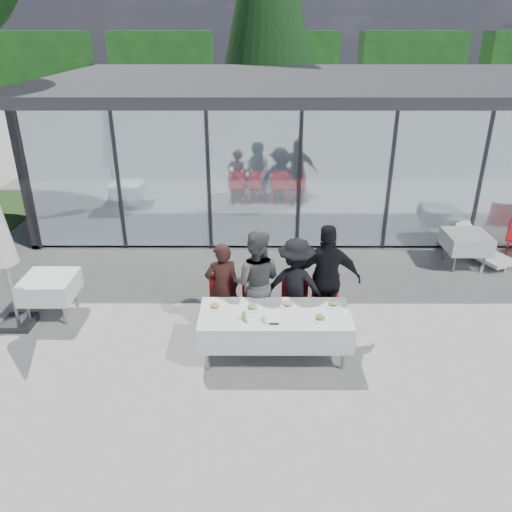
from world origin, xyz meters
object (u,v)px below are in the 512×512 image
Objects in this scene: plate_c at (288,304)px; folded_eyeglasses at (274,324)px; diner_chair_a at (223,300)px; diner_chair_c at (295,300)px; diner_a at (222,287)px; diner_d at (327,279)px; plate_b at (252,307)px; diner_c at (296,285)px; diner_chair_b at (256,300)px; juice_bottle at (244,316)px; diner_chair_d at (325,300)px; spare_table_left at (50,287)px; lounger at (478,248)px; plate_extra at (320,318)px; spare_table_right at (466,242)px; dining_table at (275,325)px; diner_b at (256,282)px; plate_a at (215,306)px; plate_d at (333,304)px.

folded_eyeglasses is at bearing -113.11° from plate_c.
diner_chair_a and diner_chair_c have the same top height.
diner_d is at bearing 166.58° from diner_a.
diner_c is at bearing 42.25° from plate_b.
diner_a reaches higher than plate_c.
diner_chair_b is 7.20× the size of juice_bottle.
diner_chair_d is 4.71m from spare_table_left.
diner_d is 2.16× the size of spare_table_left.
diner_c is at bearing -146.35° from lounger.
diner_c is 1.66× the size of diner_chair_c.
diner_chair_a is at bearing 148.20° from plate_extra.
juice_bottle is (-0.12, -0.32, 0.04)m from plate_b.
spare_table_right is (4.92, 2.42, 0.02)m from diner_chair_a.
diner_chair_c is (0.36, 0.75, -0.00)m from dining_table.
diner_b is 2.05× the size of spare_table_left.
plate_c and plate_extra have the same top height.
spare_table_right is at bearing -139.78° from diner_d.
diner_chair_c is 1.00m from plate_extra.
diner_b is 12.59× the size of folded_eyeglasses.
diner_b is at bearing -151.17° from spare_table_right.
plate_a reaches higher than spare_table_left.
spare_table_left is 8.72m from lounger.
juice_bottle is at bearing -144.34° from diner_chair_d.
plate_d is (0.04, -0.52, 0.24)m from diner_chair_d.
diner_chair_a reaches higher than folded_eyeglasses.
dining_table is at bearing 22.91° from juice_bottle.
plate_b is 0.34m from juice_bottle.
diner_d is at bearing -5.02° from spare_table_left.
diner_c is 6.82× the size of plate_a.
diner_d reaches higher than dining_table.
diner_a is at bearing -152.61° from lounger.
juice_bottle is (-0.46, -0.19, 0.28)m from dining_table.
spare_table_left is (-4.19, 0.42, 0.02)m from diner_chair_c.
spare_table_left is at bearing 163.07° from dining_table.
diner_c is at bearing 0.56° from diner_chair_b.
spare_table_left is (-4.19, 0.41, -0.26)m from diner_c.
plate_d is (0.89, 0.23, 0.24)m from dining_table.
plate_a is (-0.07, -0.59, 0.24)m from diner_chair_a.
plate_extra is (-0.24, -0.40, 0.00)m from plate_d.
diner_d reaches higher than lounger.
juice_bottle is 3.65m from spare_table_left.
plate_b is at bearing -3.19° from plate_a.
juice_bottle is at bearing 39.32° from diner_d.
dining_table is 9.50× the size of plate_extra.
plate_b reaches higher than dining_table.
diner_d is at bearing 41.42° from dining_table.
lounger is at bearing 30.01° from diner_chair_b.
plate_a is at bearing -176.95° from plate_c.
plate_c and plate_d have the same top height.
folded_eyeglasses is 0.10× the size of lounger.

